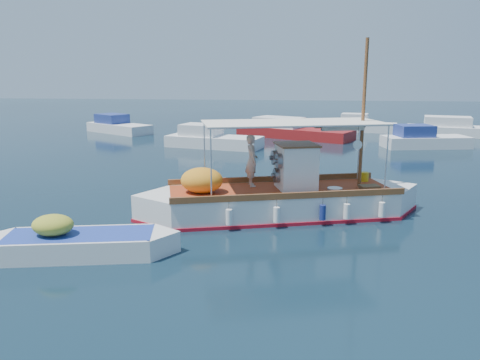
# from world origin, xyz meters

# --- Properties ---
(ground) EXTENTS (160.00, 160.00, 0.00)m
(ground) POSITION_xyz_m (0.00, 0.00, 0.00)
(ground) COLOR black
(ground) RESTS_ON ground
(fishing_caique) EXTENTS (10.20, 5.02, 6.50)m
(fishing_caique) POSITION_xyz_m (-0.01, 0.73, 0.57)
(fishing_caique) COLOR white
(fishing_caique) RESTS_ON ground
(dinghy) EXTENTS (5.53, 2.43, 1.38)m
(dinghy) POSITION_xyz_m (-5.49, -3.92, 0.29)
(dinghy) COLOR white
(dinghy) RESTS_ON ground
(bg_boat_nw) EXTENTS (7.07, 3.85, 1.80)m
(bg_boat_nw) POSITION_xyz_m (-5.56, 16.58, 0.49)
(bg_boat_nw) COLOR silver
(bg_boat_nw) RESTS_ON ground
(bg_boat_n) EXTENTS (9.75, 6.68, 1.80)m
(bg_boat_n) POSITION_xyz_m (-0.10, 22.55, 0.49)
(bg_boat_n) COLOR maroon
(bg_boat_n) RESTS_ON ground
(bg_boat_ne) EXTENTS (6.19, 3.37, 1.80)m
(bg_boat_ne) POSITION_xyz_m (9.26, 18.28, 0.49)
(bg_boat_ne) COLOR silver
(bg_boat_ne) RESTS_ON ground
(bg_boat_e) EXTENTS (9.42, 4.57, 1.80)m
(bg_boat_e) POSITION_xyz_m (13.95, 25.26, 0.49)
(bg_boat_e) COLOR silver
(bg_boat_e) RESTS_ON ground
(bg_boat_far_w) EXTENTS (6.81, 5.47, 1.80)m
(bg_boat_far_w) POSITION_xyz_m (-15.43, 23.94, 0.49)
(bg_boat_far_w) COLOR silver
(bg_boat_far_w) RESTS_ON ground
(bg_boat_far_n) EXTENTS (5.94, 3.11, 1.80)m
(bg_boat_far_n) POSITION_xyz_m (6.15, 27.51, 0.49)
(bg_boat_far_n) COLOR silver
(bg_boat_far_n) RESTS_ON ground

